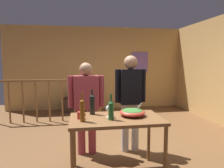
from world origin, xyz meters
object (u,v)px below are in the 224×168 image
at_px(tv_console, 78,105).
at_px(mug_red, 80,115).
at_px(flat_screen_tv, 78,91).
at_px(stair_railing, 64,96).
at_px(wine_glass, 109,109).
at_px(wine_bottle_amber, 82,110).
at_px(person_standing_right, 130,96).
at_px(salad_bowl, 132,112).
at_px(person_standing_left, 86,101).
at_px(wine_bottle_green, 111,110).
at_px(framed_picture, 140,62).
at_px(serving_table, 116,124).
at_px(wine_bottle_dark, 92,104).

relative_size(tv_console, mug_red, 7.90).
bearing_deg(flat_screen_tv, tv_console, 90.00).
bearing_deg(stair_railing, wine_glass, -73.70).
bearing_deg(wine_bottle_amber, flat_screen_tv, 91.59).
height_order(wine_bottle_amber, person_standing_right, person_standing_right).
height_order(flat_screen_tv, salad_bowl, salad_bowl).
bearing_deg(person_standing_left, wine_glass, 111.79).
relative_size(wine_bottle_green, person_standing_left, 0.22).
bearing_deg(framed_picture, person_standing_left, -119.81).
distance_m(framed_picture, serving_table, 4.36).
relative_size(wine_glass, person_standing_left, 0.11).
bearing_deg(tv_console, stair_railing, -108.28).
height_order(serving_table, person_standing_left, person_standing_left).
relative_size(serving_table, person_standing_right, 0.74).
relative_size(stair_railing, wine_bottle_green, 8.02).
bearing_deg(wine_glass, salad_bowl, 2.82).
bearing_deg(flat_screen_tv, wine_bottle_amber, -88.41).
bearing_deg(person_standing_left, person_standing_right, 179.70).
bearing_deg(stair_railing, person_standing_left, -75.76).
bearing_deg(wine_bottle_amber, person_standing_right, 45.04).
height_order(serving_table, salad_bowl, salad_bowl).
height_order(framed_picture, flat_screen_tv, framed_picture).
bearing_deg(person_standing_left, stair_railing, -76.06).
distance_m(stair_railing, salad_bowl, 2.90).
height_order(wine_bottle_green, person_standing_right, person_standing_right).
distance_m(tv_console, wine_bottle_amber, 3.90).
relative_size(salad_bowl, wine_bottle_green, 1.05).
bearing_deg(framed_picture, wine_bottle_amber, -115.48).
bearing_deg(tv_console, mug_red, -88.80).
relative_size(salad_bowl, person_standing_left, 0.23).
xyz_separation_m(tv_console, serving_table, (0.55, -3.72, 0.50)).
xyz_separation_m(flat_screen_tv, person_standing_right, (0.93, -2.97, 0.33)).
distance_m(flat_screen_tv, wine_bottle_dark, 3.49).
bearing_deg(serving_table, wine_bottle_dark, 143.32).
relative_size(framed_picture, serving_table, 0.56).
bearing_deg(person_standing_left, framed_picture, -120.12).
bearing_deg(wine_bottle_amber, serving_table, 13.15).
bearing_deg(wine_bottle_green, framed_picture, 68.70).
height_order(serving_table, wine_bottle_amber, wine_bottle_amber).
distance_m(stair_railing, mug_red, 2.74).
xyz_separation_m(wine_bottle_green, wine_bottle_dark, (-0.22, 0.31, 0.02)).
distance_m(wine_glass, person_standing_right, 0.83).
bearing_deg(salad_bowl, wine_bottle_green, -156.99).
relative_size(flat_screen_tv, serving_table, 0.38).
distance_m(framed_picture, wine_glass, 4.33).
bearing_deg(flat_screen_tv, mug_red, -88.79).
distance_m(salad_bowl, wine_bottle_green, 0.36).
bearing_deg(wine_bottle_amber, wine_glass, 21.32).
bearing_deg(wine_bottle_dark, person_standing_right, 35.84).
relative_size(serving_table, person_standing_left, 0.80).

